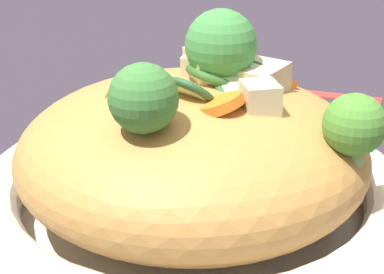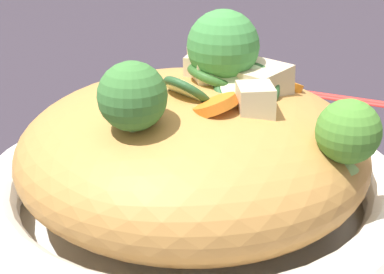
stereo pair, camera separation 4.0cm
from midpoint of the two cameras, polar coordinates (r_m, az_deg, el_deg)
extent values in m
plane|color=#2E2732|center=(0.44, -2.67, -9.08)|extent=(3.00, 3.00, 0.00)
cylinder|color=white|center=(0.43, -2.69, -8.18)|extent=(0.30, 0.30, 0.02)
torus|color=white|center=(0.42, -2.75, -5.20)|extent=(0.32, 0.32, 0.04)
ellipsoid|color=#B98241|center=(0.41, -2.83, -1.33)|extent=(0.25, 0.25, 0.10)
torus|color=#B57C3A|center=(0.41, -3.90, 3.07)|extent=(0.06, 0.06, 0.02)
torus|color=#B68742|center=(0.38, -4.03, 1.07)|extent=(0.07, 0.07, 0.01)
torus|color=#C0883A|center=(0.40, -2.75, 3.54)|extent=(0.08, 0.08, 0.02)
cone|color=#9EBA6E|center=(0.34, -8.18, 0.23)|extent=(0.02, 0.02, 0.02)
sphere|color=#3D7938|center=(0.33, -8.40, 3.79)|extent=(0.06, 0.06, 0.04)
cone|color=#99BF76|center=(0.40, 0.08, 5.36)|extent=(0.03, 0.03, 0.02)
sphere|color=#408842|center=(0.39, 0.08, 9.07)|extent=(0.07, 0.07, 0.05)
cone|color=#9BC176|center=(0.36, 12.52, -1.83)|extent=(0.02, 0.02, 0.01)
sphere|color=#4A8731|center=(0.35, 12.80, 1.13)|extent=(0.05, 0.05, 0.04)
cylinder|color=orange|center=(0.47, 2.68, 6.69)|extent=(0.03, 0.03, 0.01)
cylinder|color=orange|center=(0.35, -0.24, 3.23)|extent=(0.04, 0.04, 0.02)
cylinder|color=orange|center=(0.42, 6.43, 5.45)|extent=(0.02, 0.02, 0.01)
cylinder|color=orange|center=(0.39, -10.16, 4.80)|extent=(0.03, 0.03, 0.02)
cylinder|color=orange|center=(0.42, 2.36, 6.28)|extent=(0.02, 0.02, 0.02)
cylinder|color=#C0DF98|center=(0.40, -0.46, 5.85)|extent=(0.04, 0.04, 0.02)
torus|color=#2E5B25|center=(0.40, -0.46, 5.85)|extent=(0.05, 0.05, 0.02)
cylinder|color=beige|center=(0.39, 2.55, 5.04)|extent=(0.05, 0.05, 0.03)
torus|color=#285229|center=(0.39, 2.55, 5.04)|extent=(0.06, 0.06, 0.03)
cylinder|color=beige|center=(0.37, -3.26, 4.45)|extent=(0.03, 0.03, 0.02)
torus|color=#28522A|center=(0.37, -3.26, 4.45)|extent=(0.04, 0.04, 0.03)
cube|color=beige|center=(0.40, -1.18, 6.70)|extent=(0.04, 0.04, 0.03)
cube|color=beige|center=(0.40, 3.83, 5.68)|extent=(0.04, 0.04, 0.02)
cube|color=beige|center=(0.36, 3.65, 3.68)|extent=(0.03, 0.03, 0.02)
cube|color=beige|center=(0.42, -1.41, 6.87)|extent=(0.04, 0.04, 0.02)
cylinder|color=red|center=(0.74, 7.89, 4.85)|extent=(0.14, 0.20, 0.01)
cylinder|color=red|center=(0.73, 7.73, 4.62)|extent=(0.14, 0.20, 0.01)
camera|label=1|loc=(0.02, -92.86, -1.24)|focal=53.37mm
camera|label=2|loc=(0.02, 87.14, 1.24)|focal=53.37mm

